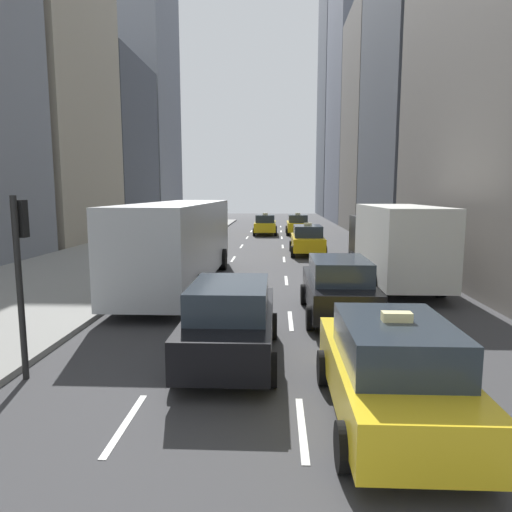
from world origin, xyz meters
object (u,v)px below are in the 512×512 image
traffic_light_pole (20,257)px  taxi_fourth (265,224)px  taxi_third (298,224)px  taxi_lead (391,370)px  sedan_black_near (231,320)px  taxi_second (307,240)px  box_truck (393,242)px  sedan_silver_behind (338,287)px  city_bus (180,240)px

traffic_light_pole → taxi_fourth: bearing=82.7°
taxi_third → taxi_lead: bearing=-90.0°
taxi_lead → taxi_third: 32.78m
sedan_black_near → taxi_second: bearing=80.8°
traffic_light_pole → sedan_black_near: bearing=15.5°
taxi_second → box_truck: bearing=-72.2°
taxi_second → box_truck: (2.80, -8.72, 0.83)m
taxi_second → traffic_light_pole: bearing=-110.2°
traffic_light_pole → sedan_silver_behind: bearing=35.1°
city_bus → traffic_light_pole: traffic_light_pole is taller
sedan_black_near → traffic_light_pole: size_ratio=1.27×
taxi_fourth → box_truck: 22.05m
taxi_second → sedan_black_near: size_ratio=0.97×
sedan_silver_behind → traffic_light_pole: (-6.75, -4.75, 1.51)m
taxi_second → taxi_fourth: same height
taxi_lead → sedan_silver_behind: size_ratio=0.96×
taxi_third → sedan_black_near: 30.29m
sedan_black_near → city_bus: city_bus is taller
taxi_lead → taxi_second: 19.90m
sedan_silver_behind → sedan_black_near: bearing=-127.5°
taxi_lead → city_bus: 12.19m
taxi_lead → sedan_black_near: (-2.80, 2.62, 0.02)m
taxi_third → sedan_silver_behind: (0.00, -26.51, 0.02)m
taxi_third → city_bus: size_ratio=0.38×
sedan_black_near → traffic_light_pole: (-3.95, -1.10, 1.51)m
taxi_third → traffic_light_pole: bearing=-102.2°
taxi_second → city_bus: city_bus is taller
taxi_fourth → city_bus: city_bus is taller
traffic_light_pole → city_bus: bearing=83.0°
traffic_light_pole → box_truck: bearing=45.3°
taxi_lead → sedan_black_near: 3.84m
sedan_black_near → taxi_lead: bearing=-43.1°
taxi_third → sedan_silver_behind: size_ratio=0.96×
taxi_lead → taxi_second: size_ratio=1.00×
taxi_lead → taxi_third: size_ratio=1.00×
taxi_third → taxi_fourth: (-2.80, -0.29, 0.00)m
taxi_fourth → sedan_silver_behind: 26.37m
taxi_fourth → traffic_light_pole: (-3.95, -30.97, 1.53)m
sedan_silver_behind → taxi_second: bearing=90.0°
taxi_third → traffic_light_pole: (-6.75, -31.26, 1.53)m
taxi_lead → sedan_silver_behind: bearing=90.0°
city_bus → traffic_light_pole: 9.34m
city_bus → sedan_black_near: bearing=-71.0°
sedan_black_near → traffic_light_pole: bearing=-164.5°
taxi_lead → sedan_black_near: bearing=136.9°
taxi_lead → city_bus: size_ratio=0.38×
city_bus → box_truck: (8.41, 0.41, -0.08)m
taxi_lead → box_truck: 11.56m
box_truck → taxi_third: bearing=97.4°
taxi_third → city_bus: 22.73m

